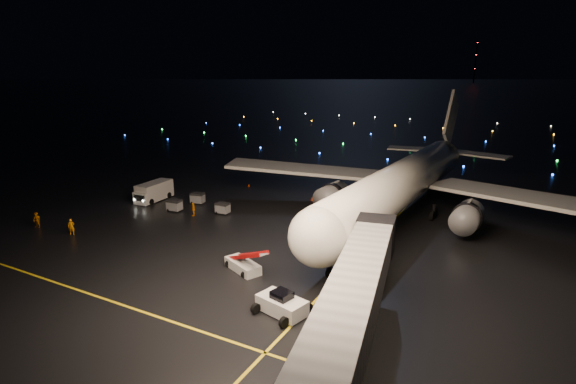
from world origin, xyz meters
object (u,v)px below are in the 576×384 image
object	(u,v)px
baggage_cart_0	(223,208)
crew_c	(193,209)
airliner	(411,156)
belt_loader	(243,256)
service_truck	(155,191)
baggage_cart_1	(198,198)
pushback_tug	(282,302)
baggage_cart_2	(174,205)
crew_b	(37,220)
crew_a	(71,227)
baggage_cart_3	(166,190)

from	to	relation	value
baggage_cart_0	crew_c	bearing A→B (deg)	-139.01
airliner	belt_loader	distance (m)	28.95
belt_loader	service_truck	xyz separation A→B (m)	(-25.38, 14.26, -0.11)
belt_loader	service_truck	size ratio (longest dim) A/B	0.82
belt_loader	baggage_cart_1	distance (m)	24.48
pushback_tug	baggage_cart_2	world-z (taller)	pushback_tug
pushback_tug	crew_b	distance (m)	36.81
belt_loader	crew_a	size ratio (longest dim) A/B	3.17
baggage_cart_2	airliner	bearing A→B (deg)	22.51
baggage_cart_1	baggage_cart_3	distance (m)	7.48
airliner	baggage_cart_3	bearing A→B (deg)	-161.77
airliner	pushback_tug	world-z (taller)	airliner
crew_a	crew_c	size ratio (longest dim) A/B	1.06
belt_loader	baggage_cart_0	bearing A→B (deg)	157.05
crew_a	baggage_cart_1	size ratio (longest dim) A/B	1.05
belt_loader	baggage_cart_3	distance (m)	31.18
pushback_tug	crew_a	size ratio (longest dim) A/B	2.05
service_truck	crew_c	bearing A→B (deg)	-21.63
baggage_cart_1	crew_b	bearing A→B (deg)	-133.27
crew_c	baggage_cart_0	size ratio (longest dim) A/B	1.04
baggage_cart_1	belt_loader	bearing A→B (deg)	-52.36
baggage_cart_0	baggage_cart_3	xyz separation A→B (m)	(-13.48, 3.59, 0.01)
baggage_cart_1	service_truck	bearing A→B (deg)	-178.15
service_truck	baggage_cart_2	distance (m)	6.93
baggage_cart_0	baggage_cart_2	xyz separation A→B (m)	(-6.60, -2.19, 0.05)
crew_b	pushback_tug	bearing A→B (deg)	-13.20
baggage_cart_2	baggage_cart_3	bearing A→B (deg)	134.55
baggage_cart_1	baggage_cart_3	world-z (taller)	baggage_cart_1
pushback_tug	baggage_cart_0	world-z (taller)	pushback_tug
baggage_cart_1	pushback_tug	bearing A→B (deg)	-51.07
crew_c	baggage_cart_2	xyz separation A→B (m)	(-3.73, 0.44, -0.12)
crew_b	crew_c	world-z (taller)	crew_b
crew_b	baggage_cart_0	bearing A→B (deg)	34.56
pushback_tug	baggage_cart_2	bearing A→B (deg)	161.36
belt_loader	baggage_cart_1	xyz separation A→B (m)	(-18.58, 15.91, -0.71)
service_truck	baggage_cart_1	bearing A→B (deg)	9.66
crew_b	baggage_cart_3	xyz separation A→B (m)	(3.46, 19.04, -0.21)
crew_a	baggage_cart_3	xyz separation A→B (m)	(-2.49, 18.65, -0.21)
crew_a	crew_c	bearing A→B (deg)	12.40
airliner	crew_c	bearing A→B (deg)	-144.44
service_truck	baggage_cart_2	size ratio (longest dim) A/B	3.99
baggage_cart_3	baggage_cart_1	bearing A→B (deg)	-10.45
baggage_cart_0	crew_b	bearing A→B (deg)	-139.17
belt_loader	baggage_cart_0	world-z (taller)	belt_loader
service_truck	baggage_cart_2	bearing A→B (deg)	-27.55
crew_b	crew_c	xyz separation A→B (m)	(14.07, 12.82, -0.05)
baggage_cart_1	baggage_cart_2	distance (m)	4.43
pushback_tug	baggage_cart_3	xyz separation A→B (m)	(-33.19, 22.51, -0.19)
service_truck	baggage_cart_0	bearing A→B (deg)	-6.49
airliner	baggage_cart_3	distance (m)	37.30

